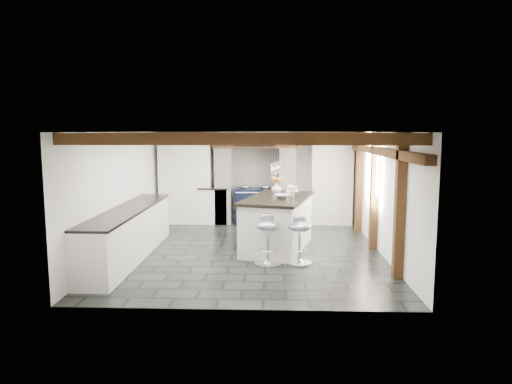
{
  "coord_description": "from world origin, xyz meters",
  "views": [
    {
      "loc": [
        0.43,
        -8.69,
        2.32
      ],
      "look_at": [
        0.1,
        0.4,
        1.1
      ],
      "focal_mm": 32.0,
      "sensor_mm": 36.0,
      "label": 1
    }
  ],
  "objects_px": {
    "bar_stool_far": "(268,233)",
    "range_cooker": "(255,205)",
    "kitchen_island": "(278,222)",
    "bar_stool_near": "(299,234)"
  },
  "relations": [
    {
      "from": "bar_stool_near",
      "to": "bar_stool_far",
      "type": "relative_size",
      "value": 0.96
    },
    {
      "from": "kitchen_island",
      "to": "bar_stool_near",
      "type": "bearing_deg",
      "value": -56.01
    },
    {
      "from": "kitchen_island",
      "to": "bar_stool_far",
      "type": "distance_m",
      "value": 1.1
    },
    {
      "from": "kitchen_island",
      "to": "bar_stool_far",
      "type": "bearing_deg",
      "value": -84.84
    },
    {
      "from": "range_cooker",
      "to": "bar_stool_near",
      "type": "xyz_separation_m",
      "value": [
        0.9,
        -3.55,
        0.07
      ]
    },
    {
      "from": "range_cooker",
      "to": "kitchen_island",
      "type": "distance_m",
      "value": 2.58
    },
    {
      "from": "range_cooker",
      "to": "kitchen_island",
      "type": "height_order",
      "value": "kitchen_island"
    },
    {
      "from": "range_cooker",
      "to": "bar_stool_far",
      "type": "distance_m",
      "value": 3.63
    },
    {
      "from": "range_cooker",
      "to": "bar_stool_near",
      "type": "bearing_deg",
      "value": -75.77
    },
    {
      "from": "bar_stool_far",
      "to": "range_cooker",
      "type": "bearing_deg",
      "value": 88.94
    }
  ]
}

